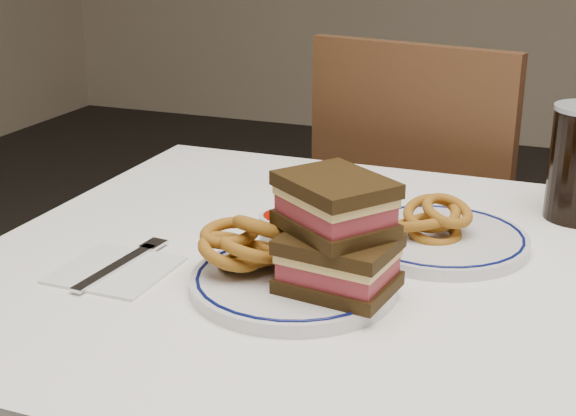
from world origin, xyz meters
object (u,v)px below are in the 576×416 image
(chair_far, at_px, (427,234))
(far_plate, at_px, (439,239))
(reuben_sandwich, at_px, (337,234))
(main_plate, at_px, (294,281))

(chair_far, height_order, far_plate, chair_far)
(chair_far, xyz_separation_m, reuben_sandwich, (0.05, -0.83, 0.32))
(chair_far, distance_m, main_plate, 0.86)
(chair_far, relative_size, main_plate, 3.79)
(chair_far, relative_size, far_plate, 3.91)
(main_plate, xyz_separation_m, far_plate, (0.14, 0.20, -0.00))
(reuben_sandwich, xyz_separation_m, far_plate, (0.08, 0.21, -0.07))
(main_plate, height_order, reuben_sandwich, reuben_sandwich)
(reuben_sandwich, bearing_deg, main_plate, 173.14)
(far_plate, bearing_deg, chair_far, 101.92)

